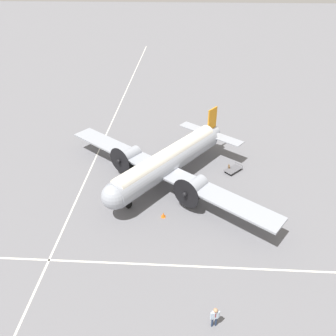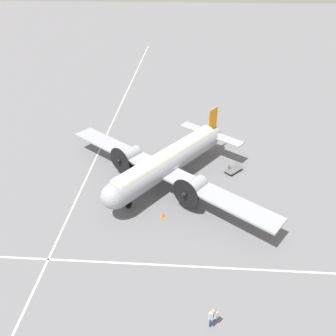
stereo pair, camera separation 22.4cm
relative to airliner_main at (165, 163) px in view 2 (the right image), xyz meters
The scene contains 8 objects.
ground_plane 2.54m from the airliner_main, 36.97° to the right, with size 300.00×300.00×0.00m, color slate.
apron_line_eastwest 9.02m from the airliner_main, 87.78° to the left, with size 120.00×0.16×0.01m.
apron_line_northsouth 11.30m from the airliner_main, behind, with size 0.16×120.00×0.01m.
airliner_main is the anchor object (origin of this frame).
crew_foreground 16.41m from the airliner_main, 165.34° to the right, with size 0.30×0.61×1.83m.
suitcase_near_door 7.85m from the airliner_main, 68.01° to the right, with size 0.47×0.15×0.63m.
baggage_cart 8.17m from the airliner_main, 71.16° to the right, with size 2.21×2.22×0.56m.
traffic_cone 5.88m from the airliner_main, behind, with size 0.39×0.39×0.52m.
Camera 2 is at (-28.54, -1.77, 20.55)m, focal length 35.00 mm.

